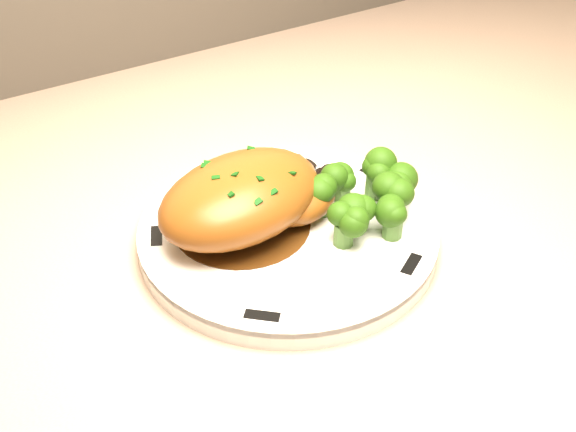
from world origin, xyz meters
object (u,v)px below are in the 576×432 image
counter (395,400)px  chicken_breast (248,198)px  plate (288,233)px  broccoli_florets (365,196)px

counter → chicken_breast: (-0.27, -0.07, 0.52)m
counter → chicken_breast: size_ratio=12.86×
counter → plate: counter is taller
counter → broccoli_florets: bearing=-148.0°
plate → chicken_breast: 0.05m
counter → plate: bearing=-159.9°
plate → broccoli_florets: (0.06, -0.02, 0.03)m
chicken_breast → counter: bearing=3.8°
counter → chicken_breast: counter is taller
counter → plate: size_ratio=8.60×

